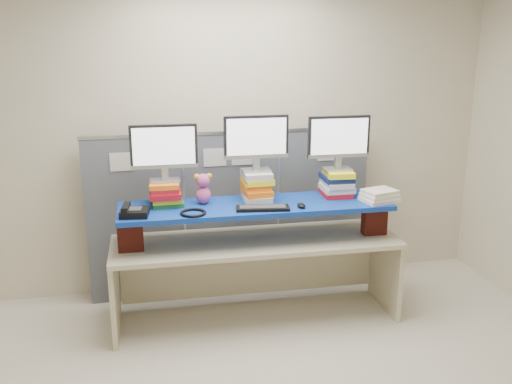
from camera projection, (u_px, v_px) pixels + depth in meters
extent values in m
cube|color=beige|center=(284.00, 202.00, 3.37)|extent=(5.00, 4.00, 2.80)
cube|color=#4D515B|center=(135.00, 221.00, 5.04)|extent=(0.85, 0.05, 1.50)
cube|color=#4D515B|center=(232.00, 215.00, 5.22)|extent=(0.85, 0.05, 1.50)
cube|color=#4D515B|center=(322.00, 208.00, 5.40)|extent=(0.85, 0.05, 1.50)
cube|color=#B0B1B7|center=(231.00, 132.00, 5.01)|extent=(2.60, 0.06, 0.03)
cube|color=beige|center=(122.00, 162.00, 4.84)|extent=(0.20, 0.00, 0.16)
cube|color=beige|center=(215.00, 157.00, 5.01)|extent=(0.20, 0.00, 0.16)
cube|color=beige|center=(243.00, 156.00, 5.06)|extent=(0.20, 0.00, 0.16)
cube|color=beige|center=(328.00, 152.00, 5.23)|extent=(0.20, 0.00, 0.16)
cube|color=beige|center=(256.00, 242.00, 4.70)|extent=(2.38, 0.76, 0.04)
cube|color=beige|center=(115.00, 293.00, 4.59)|extent=(0.06, 0.64, 0.68)
cube|color=beige|center=(385.00, 271.00, 5.01)|extent=(0.06, 0.64, 0.68)
cube|color=maroon|center=(130.00, 234.00, 4.43)|extent=(0.20, 0.11, 0.27)
cube|color=maroon|center=(374.00, 219.00, 4.79)|extent=(0.20, 0.11, 0.27)
cube|color=navy|center=(256.00, 206.00, 4.62)|extent=(2.21, 0.62, 0.04)
cube|color=#1B6528|center=(168.00, 202.00, 4.60)|extent=(0.25, 0.27, 0.03)
cube|color=#FFF322|center=(166.00, 198.00, 4.59)|extent=(0.21, 0.29, 0.04)
cube|color=#AB131F|center=(165.00, 193.00, 4.57)|extent=(0.26, 0.30, 0.05)
cube|color=#AB131F|center=(164.00, 188.00, 4.56)|extent=(0.23, 0.28, 0.04)
cube|color=orange|center=(164.00, 184.00, 4.54)|extent=(0.24, 0.28, 0.04)
cube|color=silver|center=(257.00, 197.00, 4.71)|extent=(0.23, 0.30, 0.05)
cube|color=orange|center=(257.00, 191.00, 4.70)|extent=(0.23, 0.29, 0.05)
cube|color=orange|center=(255.00, 185.00, 4.71)|extent=(0.21, 0.29, 0.05)
cube|color=#FFF322|center=(257.00, 180.00, 4.68)|extent=(0.23, 0.28, 0.05)
cube|color=silver|center=(256.00, 174.00, 4.67)|extent=(0.22, 0.28, 0.05)
cube|color=#AB131F|center=(335.00, 193.00, 4.84)|extent=(0.25, 0.29, 0.04)
cube|color=silver|center=(337.00, 188.00, 4.84)|extent=(0.25, 0.28, 0.05)
cube|color=silver|center=(337.00, 183.00, 4.82)|extent=(0.22, 0.29, 0.04)
cube|color=navy|center=(337.00, 178.00, 4.82)|extent=(0.25, 0.29, 0.04)
cube|color=#FFF322|center=(339.00, 173.00, 4.79)|extent=(0.24, 0.30, 0.05)
cube|color=#9C9CA1|center=(165.00, 180.00, 4.54)|extent=(0.24, 0.15, 0.02)
cube|color=#9C9CA1|center=(165.00, 174.00, 4.53)|extent=(0.05, 0.04, 0.09)
cube|color=black|center=(164.00, 146.00, 4.46)|extent=(0.53, 0.05, 0.35)
cube|color=white|center=(164.00, 147.00, 4.45)|extent=(0.48, 0.02, 0.30)
cube|color=#9C9CA1|center=(256.00, 170.00, 4.66)|extent=(0.24, 0.15, 0.02)
cube|color=#9C9CA1|center=(256.00, 164.00, 4.64)|extent=(0.05, 0.04, 0.09)
cube|color=black|center=(256.00, 137.00, 4.58)|extent=(0.53, 0.05, 0.35)
cube|color=white|center=(257.00, 137.00, 4.57)|extent=(0.48, 0.02, 0.30)
cube|color=#9C9CA1|center=(337.00, 169.00, 4.79)|extent=(0.24, 0.15, 0.02)
cube|color=#9C9CA1|center=(338.00, 163.00, 4.78)|extent=(0.05, 0.04, 0.09)
cube|color=black|center=(339.00, 137.00, 4.72)|extent=(0.53, 0.05, 0.35)
cube|color=white|center=(340.00, 137.00, 4.70)|extent=(0.48, 0.02, 0.30)
cube|color=black|center=(263.00, 208.00, 4.46)|extent=(0.43, 0.20, 0.02)
cube|color=#313134|center=(263.00, 206.00, 4.46)|extent=(0.37, 0.14, 0.00)
ellipsoid|color=black|center=(301.00, 205.00, 4.52)|extent=(0.07, 0.11, 0.03)
cube|color=black|center=(135.00, 213.00, 4.31)|extent=(0.23, 0.22, 0.05)
cube|color=#313134|center=(134.00, 209.00, 4.30)|extent=(0.12, 0.12, 0.01)
cube|color=black|center=(126.00, 207.00, 4.29)|extent=(0.07, 0.19, 0.04)
torus|color=black|center=(193.00, 213.00, 4.35)|extent=(0.26, 0.26, 0.02)
ellipsoid|color=#D14F8E|center=(203.00, 195.00, 4.60)|extent=(0.12, 0.11, 0.14)
sphere|color=#D14F8E|center=(203.00, 180.00, 4.57)|extent=(0.11, 0.11, 0.11)
sphere|color=gold|center=(197.00, 177.00, 4.55)|extent=(0.05, 0.05, 0.05)
sphere|color=gold|center=(209.00, 176.00, 4.57)|extent=(0.05, 0.05, 0.05)
cube|color=silver|center=(379.00, 199.00, 4.67)|extent=(0.32, 0.28, 0.03)
cube|color=silver|center=(379.00, 196.00, 4.67)|extent=(0.30, 0.26, 0.03)
cube|color=silver|center=(380.00, 192.00, 4.66)|extent=(0.29, 0.25, 0.03)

